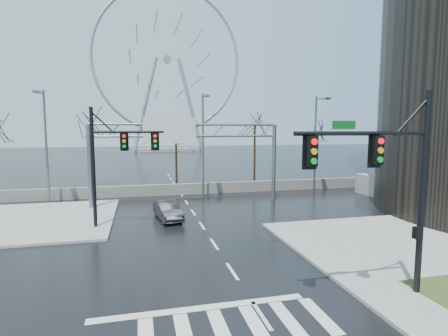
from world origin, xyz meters
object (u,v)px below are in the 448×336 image
object	(u,v)px
signal_mast_near	(394,175)
ferris_wheel	(168,65)
signal_mast_far	(111,156)
car	(168,211)
sign_gantry	(183,146)

from	to	relation	value
signal_mast_near	ferris_wheel	bearing A→B (deg)	90.08
signal_mast_far	ferris_wheel	xyz separation A→B (m)	(10.87, 86.04, 21.30)
signal_mast_far	car	xyz separation A→B (m)	(3.73, 1.28, -4.17)
sign_gantry	car	world-z (taller)	sign_gantry
signal_mast_near	car	size ratio (longest dim) A/B	1.98
signal_mast_far	sign_gantry	bearing A→B (deg)	47.53
signal_mast_near	ferris_wheel	distance (m)	101.29
signal_mast_near	car	bearing A→B (deg)	117.01
signal_mast_near	car	distance (m)	16.57
sign_gantry	ferris_wheel	xyz separation A→B (m)	(5.38, 80.04, 20.95)
ferris_wheel	signal_mast_far	bearing A→B (deg)	-97.20
signal_mast_near	ferris_wheel	xyz separation A→B (m)	(-0.14, 99.04, 21.26)
sign_gantry	car	size ratio (longest dim) A/B	4.04
signal_mast_near	sign_gantry	bearing A→B (deg)	106.19
signal_mast_far	sign_gantry	size ratio (longest dim) A/B	0.49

